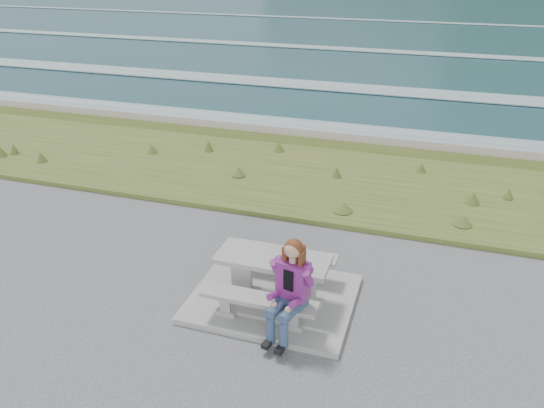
# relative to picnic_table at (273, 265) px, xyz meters

# --- Properties ---
(concrete_slab) EXTENTS (2.60, 2.10, 0.10)m
(concrete_slab) POSITION_rel_picnic_table_xyz_m (-0.00, 0.00, -0.63)
(concrete_slab) COLOR gray
(concrete_slab) RESTS_ON ground
(picnic_table) EXTENTS (1.80, 0.75, 0.75)m
(picnic_table) POSITION_rel_picnic_table_xyz_m (0.00, 0.00, 0.00)
(picnic_table) COLOR gray
(picnic_table) RESTS_ON concrete_slab
(bench_landward) EXTENTS (1.80, 0.35, 0.45)m
(bench_landward) POSITION_rel_picnic_table_xyz_m (0.00, -0.70, -0.23)
(bench_landward) COLOR gray
(bench_landward) RESTS_ON concrete_slab
(bench_seaward) EXTENTS (1.80, 0.35, 0.45)m
(bench_seaward) POSITION_rel_picnic_table_xyz_m (0.00, 0.70, -0.23)
(bench_seaward) COLOR gray
(bench_seaward) RESTS_ON concrete_slab
(grass_verge) EXTENTS (160.00, 4.50, 0.22)m
(grass_verge) POSITION_rel_picnic_table_xyz_m (-0.00, 5.00, -0.68)
(grass_verge) COLOR #3A531F
(grass_verge) RESTS_ON ground
(shore_drop) EXTENTS (160.00, 0.80, 2.20)m
(shore_drop) POSITION_rel_picnic_table_xyz_m (-0.00, 7.90, -0.68)
(shore_drop) COLOR brown
(shore_drop) RESTS_ON ground
(ocean) EXTENTS (1600.00, 1600.00, 0.09)m
(ocean) POSITION_rel_picnic_table_xyz_m (-0.00, 25.09, -2.42)
(ocean) COLOR #1D4852
(ocean) RESTS_ON ground
(seated_woman) EXTENTS (0.59, 0.85, 1.52)m
(seated_woman) POSITION_rel_picnic_table_xyz_m (0.48, -0.84, -0.03)
(seated_woman) COLOR navy
(seated_woman) RESTS_ON concrete_slab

